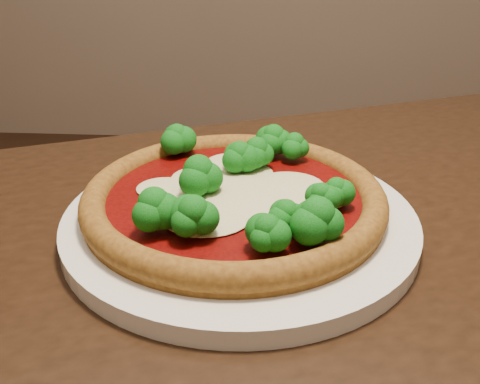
{
  "coord_description": "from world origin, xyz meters",
  "views": [
    {
      "loc": [
        0.02,
        -0.66,
        1.02
      ],
      "look_at": [
        -0.01,
        -0.2,
        0.79
      ],
      "focal_mm": 40.0,
      "sensor_mm": 36.0,
      "label": 1
    }
  ],
  "objects": [
    {
      "name": "pizza",
      "position": [
        -0.02,
        -0.2,
        0.78
      ],
      "size": [
        0.3,
        0.3,
        0.06
      ],
      "rotation": [
        0.0,
        0.0,
        -0.14
      ],
      "color": "brown",
      "rests_on": "plate"
    },
    {
      "name": "plate",
      "position": [
        -0.01,
        -0.2,
        0.76
      ],
      "size": [
        0.34,
        0.34,
        0.02
      ],
      "primitive_type": "cylinder",
      "color": "silver",
      "rests_on": "dining_table"
    },
    {
      "name": "dining_table",
      "position": [
        0.07,
        -0.23,
        0.64
      ],
      "size": [
        1.32,
        1.1,
        0.75
      ],
      "rotation": [
        0.0,
        0.0,
        0.4
      ],
      "color": "black",
      "rests_on": "floor"
    }
  ]
}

